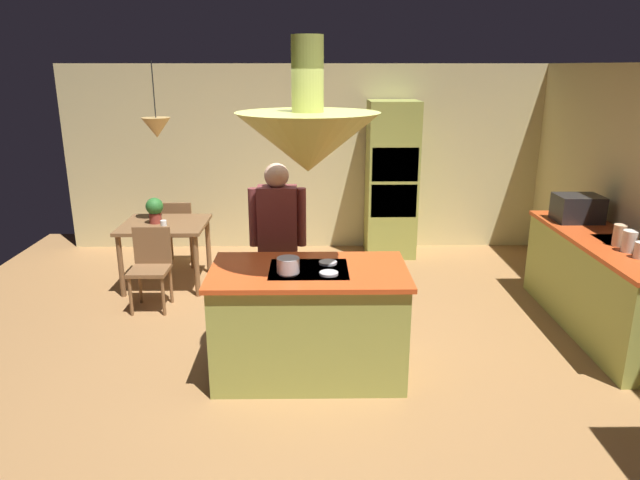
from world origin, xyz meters
TOP-DOWN VIEW (x-y plane):
  - ground at (0.00, 0.00)m, footprint 8.16×8.16m
  - wall_back at (0.00, 3.45)m, footprint 6.80×0.10m
  - kitchen_island at (0.00, -0.20)m, footprint 1.62×0.91m
  - counter_run_right at (2.84, 0.60)m, footprint 0.73×2.29m
  - oven_tower at (1.10, 3.04)m, footprint 0.66×0.62m
  - dining_table at (-1.70, 1.90)m, footprint 0.97×0.88m
  - person_at_island at (-0.29, 0.52)m, footprint 0.53×0.22m
  - range_hood at (0.00, -0.20)m, footprint 1.10×1.10m
  - pendant_light_over_table at (-1.70, 1.90)m, footprint 0.32×0.32m
  - chair_facing_island at (-1.70, 1.24)m, footprint 0.40×0.40m
  - chair_by_back_wall at (-1.70, 2.56)m, footprint 0.40×0.40m
  - potted_plant_on_table at (-1.80, 1.90)m, footprint 0.20×0.20m
  - cup_on_table at (-1.65, 1.68)m, footprint 0.07×0.07m
  - canister_sugar at (2.84, 0.22)m, footprint 0.13×0.13m
  - canister_tea at (2.84, 0.40)m, footprint 0.12×0.12m
  - microwave_on_counter at (2.84, 1.28)m, footprint 0.46×0.36m
  - cooking_pot_on_cooktop at (-0.16, -0.33)m, footprint 0.18×0.18m

SIDE VIEW (x-z plane):
  - ground at x=0.00m, z-range 0.00..0.00m
  - kitchen_island at x=0.00m, z-range -0.01..0.95m
  - counter_run_right at x=2.84m, z-range 0.01..0.94m
  - chair_facing_island at x=-1.70m, z-range 0.07..0.94m
  - chair_by_back_wall at x=-1.70m, z-range 0.07..0.94m
  - dining_table at x=-1.70m, z-range 0.27..1.03m
  - cup_on_table at x=-1.65m, z-range 0.76..0.85m
  - potted_plant_on_table at x=-1.80m, z-range 0.78..1.08m
  - person_at_island at x=-0.29m, z-range 0.13..1.81m
  - cooking_pot_on_cooktop at x=-0.16m, z-range 0.96..1.08m
  - canister_sugar at x=2.84m, z-range 0.94..1.13m
  - canister_tea at x=2.84m, z-range 0.94..1.13m
  - oven_tower at x=1.10m, z-range 0.00..2.09m
  - microwave_on_counter at x=2.84m, z-range 0.94..1.22m
  - wall_back at x=0.00m, z-range 0.00..2.55m
  - pendant_light_over_table at x=-1.70m, z-range 1.45..2.27m
  - range_hood at x=0.00m, z-range 1.49..2.49m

